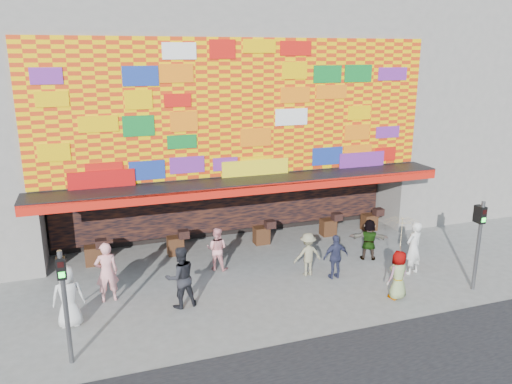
% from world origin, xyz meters
% --- Properties ---
extents(ground, '(90.00, 90.00, 0.00)m').
position_xyz_m(ground, '(0.00, 0.00, 0.00)').
color(ground, slate).
rests_on(ground, ground).
extents(shop_building, '(15.20, 9.40, 10.00)m').
position_xyz_m(shop_building, '(0.00, 8.18, 5.23)').
color(shop_building, gray).
rests_on(shop_building, ground).
extents(neighbor_right, '(11.00, 8.00, 12.00)m').
position_xyz_m(neighbor_right, '(13.00, 8.00, 6.00)').
color(neighbor_right, gray).
rests_on(neighbor_right, ground).
extents(signal_left, '(0.22, 0.20, 3.00)m').
position_xyz_m(signal_left, '(-6.20, -1.50, 1.86)').
color(signal_left, '#59595B').
rests_on(signal_left, ground).
extents(signal_right, '(0.22, 0.20, 3.00)m').
position_xyz_m(signal_right, '(6.20, -1.50, 1.86)').
color(signal_right, '#59595B').
rests_on(signal_right, ground).
extents(ped_a, '(0.88, 0.58, 1.80)m').
position_xyz_m(ped_a, '(-6.24, 0.37, 0.90)').
color(ped_a, silver).
rests_on(ped_a, ground).
extents(ped_b, '(0.74, 0.51, 1.93)m').
position_xyz_m(ped_b, '(-5.14, 1.56, 0.96)').
color(ped_b, pink).
rests_on(ped_b, ground).
extents(ped_c, '(1.04, 0.86, 1.93)m').
position_xyz_m(ped_c, '(-3.05, 0.46, 0.96)').
color(ped_c, black).
rests_on(ped_c, ground).
extents(ped_d, '(1.00, 0.59, 1.53)m').
position_xyz_m(ped_d, '(1.52, 1.27, 0.76)').
color(ped_d, gray).
rests_on(ped_d, ground).
extents(ped_e, '(0.91, 0.38, 1.56)m').
position_xyz_m(ped_e, '(2.31, 0.73, 0.78)').
color(ped_e, '#2C2F4D').
rests_on(ped_e, ground).
extents(ped_f, '(1.49, 1.05, 1.55)m').
position_xyz_m(ped_f, '(4.26, 1.80, 0.78)').
color(ped_f, gray).
rests_on(ped_f, ground).
extents(ped_g, '(0.87, 0.68, 1.58)m').
position_xyz_m(ped_g, '(3.48, -1.21, 0.79)').
color(ped_g, gray).
rests_on(ped_g, ground).
extents(ped_h, '(0.79, 0.64, 1.90)m').
position_xyz_m(ped_h, '(5.04, 0.20, 0.95)').
color(ped_h, silver).
rests_on(ped_h, ground).
extents(ped_i, '(0.95, 0.89, 1.56)m').
position_xyz_m(ped_i, '(-1.34, 2.74, 0.78)').
color(ped_i, pink).
rests_on(ped_i, ground).
extents(parasol, '(1.42, 1.43, 1.95)m').
position_xyz_m(parasol, '(3.48, -1.21, 2.20)').
color(parasol, beige).
rests_on(parasol, ground).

